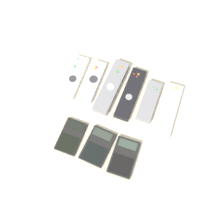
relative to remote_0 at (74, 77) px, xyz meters
name	(u,v)px	position (x,y,z in m)	size (l,w,h in m)	color
ground_plane	(107,125)	(0.18, -0.13, -0.01)	(3.00, 3.00, 0.00)	beige
remote_0	(74,77)	(0.00, 0.00, 0.00)	(0.06, 0.17, 0.02)	white
remote_1	(93,81)	(0.07, 0.01, 0.00)	(0.05, 0.17, 0.02)	silver
remote_2	(111,87)	(0.14, 0.01, 0.01)	(0.06, 0.21, 0.03)	gray
remote_3	(130,94)	(0.21, 0.01, 0.00)	(0.05, 0.20, 0.02)	black
remote_4	(149,101)	(0.29, 0.00, 0.00)	(0.06, 0.15, 0.03)	gray
remote_5	(169,110)	(0.36, 0.00, 0.00)	(0.07, 0.20, 0.02)	#B7B7BC
calculator_0	(71,136)	(0.08, -0.21, 0.00)	(0.07, 0.12, 0.01)	black
calculator_1	(97,146)	(0.18, -0.21, 0.00)	(0.09, 0.13, 0.01)	black
calculator_2	(124,157)	(0.27, -0.21, 0.00)	(0.08, 0.13, 0.02)	black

